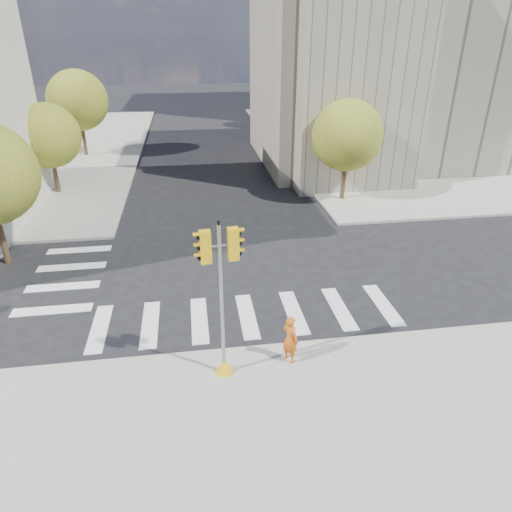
{
  "coord_description": "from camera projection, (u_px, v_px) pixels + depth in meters",
  "views": [
    {
      "loc": [
        -1.89,
        -16.29,
        9.73
      ],
      "look_at": [
        0.36,
        -1.18,
        2.1
      ],
      "focal_mm": 32.0,
      "sensor_mm": 36.0,
      "label": 1
    }
  ],
  "objects": [
    {
      "name": "photographer",
      "position": [
        290.0,
        339.0,
        14.35
      ],
      "size": [
        0.67,
        0.72,
        1.66
      ],
      "primitive_type": "imported",
      "rotation": [
        0.0,
        0.0,
        2.16
      ],
      "color": "#C25512",
      "rests_on": "sidewalk_near"
    },
    {
      "name": "traffic_signal",
      "position": [
        222.0,
        313.0,
        13.24
      ],
      "size": [
        1.08,
        0.56,
        5.06
      ],
      "rotation": [
        0.0,
        0.0,
        0.12
      ],
      "color": "#DAA00B",
      "rests_on": "sidewalk_near"
    },
    {
      "name": "tree_lw_mid",
      "position": [
        48.0,
        136.0,
        28.34
      ],
      "size": [
        4.0,
        4.0,
        5.77
      ],
      "color": "#382616",
      "rests_on": "ground"
    },
    {
      "name": "tree_re_mid",
      "position": [
        300.0,
        102.0,
        37.52
      ],
      "size": [
        4.6,
        4.6,
        6.66
      ],
      "color": "#382616",
      "rests_on": "ground"
    },
    {
      "name": "lamp_far",
      "position": [
        291.0,
        90.0,
        42.79
      ],
      "size": [
        0.35,
        0.18,
        8.11
      ],
      "color": "black",
      "rests_on": "sidewalk_far_right"
    },
    {
      "name": "tree_re_far",
      "position": [
        274.0,
        90.0,
        48.36
      ],
      "size": [
        4.0,
        4.0,
        5.88
      ],
      "color": "#382616",
      "rests_on": "ground"
    },
    {
      "name": "tree_re_near",
      "position": [
        347.0,
        136.0,
        27.03
      ],
      "size": [
        4.2,
        4.2,
        6.16
      ],
      "color": "#382616",
      "rests_on": "ground"
    },
    {
      "name": "civic_building",
      "position": [
        414.0,
        65.0,
        34.73
      ],
      "size": [
        26.0,
        16.0,
        19.39
      ],
      "color": "gray",
      "rests_on": "ground"
    },
    {
      "name": "lamp_near",
      "position": [
        336.0,
        115.0,
        30.4
      ],
      "size": [
        0.35,
        0.18,
        8.11
      ],
      "color": "black",
      "rests_on": "sidewalk_far_right"
    },
    {
      "name": "ground",
      "position": [
        243.0,
        289.0,
        19.01
      ],
      "size": [
        160.0,
        160.0,
        0.0
      ],
      "primitive_type": "plane",
      "color": "black",
      "rests_on": "ground"
    },
    {
      "name": "sidewalk_far_right",
      "position": [
        413.0,
        139.0,
        44.61
      ],
      "size": [
        28.0,
        40.0,
        0.15
      ],
      "primitive_type": "cube",
      "color": "gray",
      "rests_on": "ground"
    },
    {
      "name": "tree_lw_far",
      "position": [
        78.0,
        100.0,
        36.84
      ],
      "size": [
        4.8,
        4.8,
        6.95
      ],
      "color": "#382616",
      "rests_on": "ground"
    }
  ]
}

